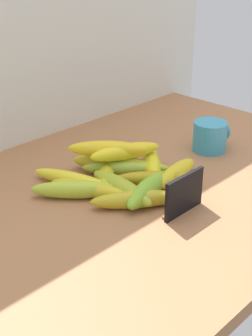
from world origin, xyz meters
TOP-DOWN VIEW (x-y plane):
  - counter_top at (0.00, 0.00)cm, footprint 110.00×76.00cm
  - back_wall at (0.00, 39.00)cm, footprint 130.00×2.00cm
  - chalkboard_sign at (-6.86, -14.29)cm, footprint 11.00×1.80cm
  - coffee_mug at (22.50, 0.34)cm, footprint 10.13×8.63cm
  - banana_0 at (-12.10, -6.09)cm, footprint 16.92×14.31cm
  - banana_1 at (-9.05, 5.54)cm, footprint 13.15×13.22cm
  - banana_2 at (-18.03, 5.82)cm, footprint 15.78×16.04cm
  - banana_3 at (-7.95, -5.60)cm, footprint 16.85×8.54cm
  - banana_4 at (-3.69, 8.94)cm, footprint 13.80×18.39cm
  - banana_5 at (-15.27, 3.46)cm, footprint 10.32×19.33cm
  - banana_6 at (3.17, 2.97)cm, footprint 15.42×15.75cm
  - banana_7 at (-15.02, 10.23)cm, footprint 9.61×19.59cm
  - banana_8 at (-10.77, -0.78)cm, footprint 5.93×19.06cm
  - banana_9 at (2.64, -4.69)cm, footprint 16.67×6.62cm
  - banana_10 at (-1.89, -3.44)cm, footprint 16.38×16.76cm
  - banana_11 at (-3.05, 5.43)cm, footprint 16.31×17.28cm
  - banana_12 at (-2.30, 6.27)cm, footprint 17.09×10.02cm
  - banana_13 at (-5.01, 9.28)cm, footprint 14.92×16.19cm

SIDE VIEW (x-z plane):
  - counter_top at x=0.00cm, z-range 0.00..3.00cm
  - banana_7 at x=-15.02cm, z-range 3.00..6.30cm
  - banana_1 at x=-9.05cm, z-range 3.00..6.43cm
  - banana_5 at x=-15.27cm, z-range 3.00..6.44cm
  - banana_10 at x=-1.89cm, z-range 3.00..6.61cm
  - banana_11 at x=-3.05cm, z-range 3.00..6.63cm
  - banana_0 at x=-12.10cm, z-range 3.00..6.68cm
  - banana_2 at x=-18.03cm, z-range 3.00..6.87cm
  - banana_9 at x=2.64cm, z-range 3.00..6.93cm
  - banana_6 at x=3.17cm, z-range 3.00..7.05cm
  - banana_8 at x=-10.77cm, z-range 3.00..7.11cm
  - banana_4 at x=-3.69cm, z-range 3.00..7.17cm
  - banana_3 at x=-7.95cm, z-range 3.00..7.35cm
  - coffee_mug at x=22.50cm, z-range 3.00..10.63cm
  - chalkboard_sign at x=-6.86cm, z-range 2.66..11.06cm
  - banana_12 at x=-2.30cm, z-range 6.63..10.32cm
  - banana_13 at x=-5.01cm, z-range 7.17..11.01cm
  - back_wall at x=0.00cm, z-range 0.00..70.00cm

